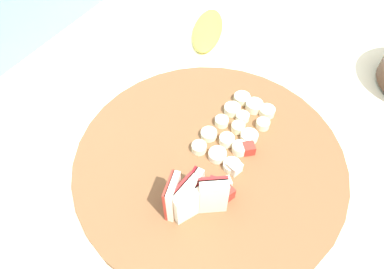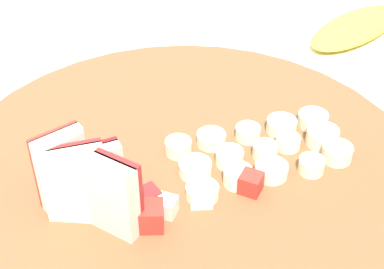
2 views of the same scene
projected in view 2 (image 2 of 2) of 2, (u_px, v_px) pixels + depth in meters
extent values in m
cube|color=#6BADC6|center=(106.00, 87.00, 0.99)|extent=(2.40, 0.04, 1.38)
cylinder|color=brown|center=(184.00, 176.00, 0.50)|extent=(0.42, 0.42, 0.02)
cube|color=#A32323|center=(120.00, 191.00, 0.43)|extent=(0.03, 0.03, 0.07)
cube|color=beige|center=(113.00, 198.00, 0.42)|extent=(0.03, 0.04, 0.07)
cube|color=maroon|center=(82.00, 183.00, 0.45)|extent=(0.03, 0.03, 0.05)
cube|color=beige|center=(78.00, 189.00, 0.44)|extent=(0.03, 0.03, 0.05)
cube|color=maroon|center=(72.00, 186.00, 0.44)|extent=(0.04, 0.02, 0.05)
cube|color=#EFE5CC|center=(70.00, 192.00, 0.44)|extent=(0.04, 0.03, 0.05)
cube|color=#A32323|center=(76.00, 175.00, 0.45)|extent=(0.04, 0.01, 0.06)
cube|color=#EFE5CC|center=(78.00, 181.00, 0.44)|extent=(0.05, 0.02, 0.06)
cube|color=maroon|center=(95.00, 174.00, 0.45)|extent=(0.04, 0.01, 0.06)
cube|color=beige|center=(97.00, 180.00, 0.44)|extent=(0.04, 0.01, 0.06)
cube|color=#B22D23|center=(59.00, 165.00, 0.45)|extent=(0.04, 0.01, 0.07)
cube|color=#EFE5CC|center=(62.00, 169.00, 0.45)|extent=(0.04, 0.02, 0.07)
cube|color=#A32323|center=(149.00, 198.00, 0.46)|extent=(0.02, 0.02, 0.02)
cube|color=#B22D23|center=(150.00, 216.00, 0.44)|extent=(0.03, 0.03, 0.02)
cube|color=#EFE5CC|center=(167.00, 206.00, 0.45)|extent=(0.02, 0.02, 0.02)
cube|color=#B22D23|center=(251.00, 183.00, 0.47)|extent=(0.02, 0.02, 0.02)
cube|color=#EFE5CC|center=(201.00, 194.00, 0.46)|extent=(0.02, 0.02, 0.02)
cylinder|color=#F4EAC6|center=(202.00, 192.00, 0.47)|extent=(0.03, 0.03, 0.01)
cylinder|color=white|center=(238.00, 176.00, 0.48)|extent=(0.02, 0.02, 0.02)
cylinder|color=#F4EAC6|center=(271.00, 170.00, 0.49)|extent=(0.03, 0.03, 0.01)
cylinder|color=beige|center=(311.00, 165.00, 0.49)|extent=(0.02, 0.02, 0.01)
cylinder|color=beige|center=(337.00, 153.00, 0.50)|extent=(0.03, 0.03, 0.01)
cylinder|color=white|center=(195.00, 168.00, 0.49)|extent=(0.03, 0.03, 0.01)
cylinder|color=white|center=(230.00, 157.00, 0.50)|extent=(0.02, 0.02, 0.01)
cylinder|color=beige|center=(265.00, 151.00, 0.51)|extent=(0.02, 0.02, 0.01)
cylinder|color=#F4EAC6|center=(288.00, 142.00, 0.52)|extent=(0.02, 0.02, 0.01)
cylinder|color=#F4EAC6|center=(322.00, 136.00, 0.52)|extent=(0.03, 0.03, 0.01)
cylinder|color=beige|center=(177.00, 145.00, 0.51)|extent=(0.02, 0.02, 0.01)
cylinder|color=beige|center=(210.00, 137.00, 0.52)|extent=(0.03, 0.03, 0.01)
cylinder|color=beige|center=(248.00, 133.00, 0.53)|extent=(0.02, 0.02, 0.01)
cylinder|color=#F4EAC6|center=(282.00, 126.00, 0.54)|extent=(0.03, 0.03, 0.01)
cylinder|color=beige|center=(313.00, 120.00, 0.54)|extent=(0.03, 0.03, 0.01)
ellipsoid|color=gold|center=(356.00, 27.00, 0.72)|extent=(0.17, 0.11, 0.02)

